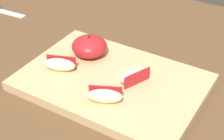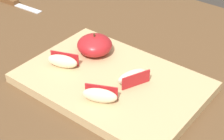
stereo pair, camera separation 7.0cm
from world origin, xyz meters
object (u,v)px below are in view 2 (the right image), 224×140
(apple_wedge_back, at_px, (133,77))
(paring_knife, at_px, (11,1))
(apple_wedge_middle, at_px, (63,61))
(apple_half_skin_up, at_px, (95,45))
(cutting_board, at_px, (112,82))
(apple_wedge_right, at_px, (100,95))

(apple_wedge_back, distance_m, paring_knife, 0.52)
(apple_wedge_middle, bearing_deg, apple_half_skin_up, 77.29)
(apple_half_skin_up, bearing_deg, cutting_board, -29.75)
(apple_wedge_right, relative_size, paring_knife, 0.42)
(apple_wedge_right, xyz_separation_m, apple_wedge_back, (0.01, 0.08, 0.00))
(apple_wedge_middle, distance_m, apple_wedge_right, 0.14)
(apple_wedge_middle, height_order, apple_wedge_back, same)
(cutting_board, relative_size, apple_wedge_middle, 5.26)
(paring_knife, bearing_deg, cutting_board, -15.19)
(apple_half_skin_up, xyz_separation_m, apple_wedge_right, (0.11, -0.12, -0.01))
(apple_wedge_back, bearing_deg, apple_wedge_right, -100.28)
(cutting_board, bearing_deg, apple_wedge_middle, -163.66)
(apple_half_skin_up, xyz_separation_m, apple_wedge_back, (0.13, -0.04, -0.01))
(apple_wedge_back, bearing_deg, cutting_board, -161.73)
(cutting_board, bearing_deg, apple_wedge_back, 18.27)
(cutting_board, distance_m, apple_wedge_right, 0.08)
(apple_half_skin_up, height_order, apple_wedge_middle, apple_half_skin_up)
(apple_wedge_middle, bearing_deg, cutting_board, 16.34)
(cutting_board, xyz_separation_m, apple_wedge_middle, (-0.10, -0.03, 0.02))
(apple_wedge_right, distance_m, paring_knife, 0.53)
(cutting_board, relative_size, paring_knife, 2.21)
(apple_wedge_back, bearing_deg, paring_knife, 167.42)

